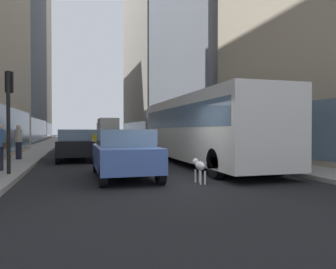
{
  "coord_description": "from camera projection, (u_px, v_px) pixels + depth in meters",
  "views": [
    {
      "loc": [
        -2.74,
        -9.65,
        1.62
      ],
      "look_at": [
        1.12,
        4.01,
        1.4
      ],
      "focal_mm": 34.74,
      "sensor_mm": 36.0,
      "label": 1
    }
  ],
  "objects": [
    {
      "name": "dalmatian_dog",
      "position": [
        199.0,
        166.0,
        9.79
      ],
      "size": [
        0.22,
        0.96,
        0.72
      ],
      "color": "white",
      "rests_on": "ground"
    },
    {
      "name": "ground_plane",
      "position": [
        97.0,
        142.0,
        43.73
      ],
      "size": [
        120.0,
        120.0,
        0.0
      ],
      "primitive_type": "plane",
      "color": "black"
    },
    {
      "name": "sidewalk_right",
      "position": [
        139.0,
        141.0,
        45.28
      ],
      "size": [
        2.4,
        110.0,
        0.15
      ],
      "primitive_type": "cube",
      "color": "gray",
      "rests_on": "ground"
    },
    {
      "name": "car_yellow_taxi",
      "position": [
        91.0,
        137.0,
        35.33
      ],
      "size": [
        1.87,
        4.2,
        1.62
      ],
      "color": "yellow",
      "rests_on": "ground"
    },
    {
      "name": "transit_bus",
      "position": [
        201.0,
        126.0,
        14.95
      ],
      "size": [
        2.78,
        11.53,
        3.05
      ],
      "color": "silver",
      "rests_on": "ground"
    },
    {
      "name": "car_grey_wagon",
      "position": [
        75.0,
        141.0,
        22.11
      ],
      "size": [
        1.74,
        4.58,
        1.62
      ],
      "color": "slate",
      "rests_on": "ground"
    },
    {
      "name": "building_right_far",
      "position": [
        165.0,
        29.0,
        55.06
      ],
      "size": [
        11.17,
        22.63,
        37.53
      ],
      "color": "gray",
      "rests_on": "ground"
    },
    {
      "name": "building_right_mid",
      "position": [
        221.0,
        10.0,
        34.01
      ],
      "size": [
        11.12,
        19.57,
        28.29
      ],
      "color": "slate",
      "rests_on": "ground"
    },
    {
      "name": "traffic_light_near",
      "position": [
        9.0,
        105.0,
        10.78
      ],
      "size": [
        0.24,
        0.41,
        3.4
      ],
      "color": "black",
      "rests_on": "sidewalk_left"
    },
    {
      "name": "pedestrian_in_coat",
      "position": [
        19.0,
        142.0,
        16.01
      ],
      "size": [
        0.34,
        0.34,
        1.69
      ],
      "color": "#1E1E2D",
      "rests_on": "sidewalk_left"
    },
    {
      "name": "car_red_coupe",
      "position": [
        88.0,
        135.0,
        44.91
      ],
      "size": [
        1.71,
        4.42,
        1.62
      ],
      "color": "red",
      "rests_on": "ground"
    },
    {
      "name": "sidewalk_left",
      "position": [
        53.0,
        141.0,
        42.18
      ],
      "size": [
        2.4,
        110.0,
        0.15
      ],
      "primitive_type": "cube",
      "color": "gray",
      "rests_on": "ground"
    },
    {
      "name": "box_truck",
      "position": [
        107.0,
        129.0,
        42.87
      ],
      "size": [
        2.3,
        7.5,
        3.05
      ],
      "color": "#A51919",
      "rests_on": "ground"
    },
    {
      "name": "car_black_suv",
      "position": [
        75.0,
        145.0,
        16.92
      ],
      "size": [
        1.76,
        4.26,
        1.62
      ],
      "color": "black",
      "rests_on": "ground"
    },
    {
      "name": "car_white_van",
      "position": [
        134.0,
        137.0,
        32.49
      ],
      "size": [
        1.93,
        4.01,
        1.62
      ],
      "color": "silver",
      "rests_on": "ground"
    },
    {
      "name": "car_blue_hatchback",
      "position": [
        125.0,
        153.0,
        10.8
      ],
      "size": [
        1.88,
        4.12,
        1.62
      ],
      "color": "#4C6BB7",
      "rests_on": "ground"
    },
    {
      "name": "building_left_far",
      "position": [
        22.0,
        52.0,
        56.96
      ],
      "size": [
        8.51,
        20.69,
        30.66
      ],
      "color": "#B2A893",
      "rests_on": "ground"
    }
  ]
}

